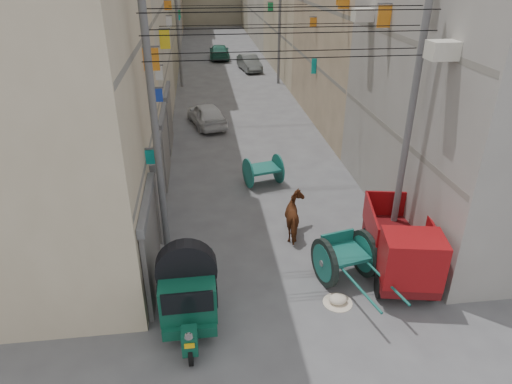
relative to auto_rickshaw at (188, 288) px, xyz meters
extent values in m
cube|color=slate|center=(-1.20, 4.79, 2.11)|extent=(0.25, 9.80, 0.18)
cube|color=slate|center=(-1.20, 4.79, 5.11)|extent=(0.25, 9.80, 0.18)
cube|color=#BAB2A0|center=(-5.08, 15.79, 4.91)|extent=(8.00, 12.00, 12.00)
cube|color=slate|center=(-1.20, 15.79, 2.11)|extent=(0.25, 11.76, 0.18)
cube|color=slate|center=(-1.20, 15.79, 5.11)|extent=(0.25, 11.76, 0.18)
cube|color=slate|center=(-1.20, 28.79, 2.11)|extent=(0.25, 13.72, 0.18)
cube|color=slate|center=(-1.20, 42.79, 2.11)|extent=(0.25, 13.72, 0.18)
cube|color=slate|center=(-1.20, 55.79, 2.11)|extent=(0.25, 11.76, 0.18)
cube|color=slate|center=(7.04, 4.79, 2.11)|extent=(0.25, 9.80, 0.18)
cube|color=slate|center=(7.04, 4.79, 5.11)|extent=(0.25, 9.80, 0.18)
cube|color=tan|center=(10.92, 15.79, 4.91)|extent=(8.00, 12.00, 12.00)
cube|color=slate|center=(7.04, 15.79, 2.11)|extent=(0.25, 11.76, 0.18)
cube|color=slate|center=(7.04, 15.79, 5.11)|extent=(0.25, 11.76, 0.18)
cube|color=slate|center=(7.04, 28.79, 2.11)|extent=(0.25, 13.72, 0.18)
cube|color=slate|center=(7.04, 42.79, 2.11)|extent=(0.25, 13.72, 0.18)
cube|color=slate|center=(7.04, 55.79, 2.11)|extent=(0.25, 11.76, 0.18)
cube|color=#4D4D52|center=(-1.00, 1.59, 0.21)|extent=(0.12, 3.00, 2.60)
cube|color=#5A5A5C|center=(-0.98, 1.59, 1.66)|extent=(0.18, 3.20, 0.25)
cube|color=#4D4D52|center=(-1.00, 5.29, 0.21)|extent=(0.12, 3.00, 2.60)
cube|color=#5A5A5C|center=(-0.98, 5.29, 1.66)|extent=(0.18, 3.20, 0.25)
cube|color=#4D4D52|center=(-1.00, 8.99, 0.21)|extent=(0.12, 3.00, 2.60)
cube|color=#5A5A5C|center=(-0.98, 8.99, 1.66)|extent=(0.18, 3.20, 0.25)
cube|color=#4D4D52|center=(-1.00, 12.79, 0.21)|extent=(0.12, 3.00, 2.60)
cube|color=#5A5A5C|center=(-0.98, 12.79, 1.66)|extent=(0.18, 3.20, 0.25)
cube|color=#198A45|center=(-0.94, 38.40, 2.53)|extent=(0.27, 0.08, 0.71)
cube|color=#0E9B93|center=(-0.86, 3.22, 2.26)|extent=(0.44, 0.08, 0.42)
cube|color=yellow|center=(-0.85, 12.59, 4.08)|extent=(0.45, 0.08, 0.84)
cube|color=#1A3BBA|center=(-0.89, 6.56, 3.15)|extent=(0.38, 0.08, 0.44)
cube|color=#198A45|center=(6.71, 30.33, 3.76)|extent=(0.43, 0.08, 0.72)
cube|color=#0E9B93|center=(-0.92, 34.87, 2.57)|extent=(0.31, 0.08, 0.44)
cube|color=orange|center=(6.75, 15.82, 4.32)|extent=(0.35, 0.08, 0.45)
cube|color=silver|center=(-0.94, 8.81, 3.40)|extent=(0.28, 0.08, 0.52)
cube|color=#0E9B93|center=(6.79, 15.31, 2.13)|extent=(0.26, 0.08, 0.80)
cube|color=#8D268C|center=(6.76, 6.16, 5.60)|extent=(0.34, 0.08, 0.55)
cube|color=orange|center=(-0.84, 5.35, 4.58)|extent=(0.47, 0.08, 0.67)
cube|color=orange|center=(-0.88, 17.95, 5.04)|extent=(0.40, 0.08, 0.47)
cube|color=silver|center=(-0.92, 18.46, 4.15)|extent=(0.32, 0.08, 0.55)
cube|color=orange|center=(6.69, 10.54, 5.63)|extent=(0.47, 0.08, 0.35)
cube|color=orange|center=(6.70, 6.08, 5.63)|extent=(0.44, 0.08, 0.69)
cube|color=#198A45|center=(-1.14, 2.79, 1.91)|extent=(0.10, 3.20, 0.80)
cube|color=orange|center=(-1.14, 11.79, 1.91)|extent=(0.10, 3.20, 0.80)
cube|color=red|center=(-1.14, 23.79, 1.91)|extent=(0.10, 3.20, 0.80)
cube|color=silver|center=(-1.14, 35.79, 1.91)|extent=(0.10, 3.20, 0.80)
cube|color=red|center=(6.98, 2.79, 1.91)|extent=(0.10, 3.20, 0.80)
cube|color=#0E9B93|center=(6.98, 11.79, 1.91)|extent=(0.10, 3.20, 0.80)
cube|color=#8D268C|center=(6.98, 23.79, 1.91)|extent=(0.10, 3.20, 0.80)
cube|color=#0E9B93|center=(6.98, 35.79, 1.91)|extent=(0.10, 3.20, 0.80)
cube|color=beige|center=(6.57, 1.79, 5.31)|extent=(0.70, 0.55, 0.45)
cube|color=beige|center=(6.57, 7.79, 5.51)|extent=(0.70, 0.55, 0.45)
cylinder|color=#5A5A5C|center=(-0.68, 2.79, 2.91)|extent=(0.20, 0.20, 8.00)
cylinder|color=#5A5A5C|center=(6.52, 2.79, 2.91)|extent=(0.20, 0.20, 8.00)
cylinder|color=#5A5A5C|center=(-0.68, 24.79, 2.91)|extent=(0.20, 0.20, 8.00)
cylinder|color=#5A5A5C|center=(6.52, 24.79, 2.91)|extent=(0.20, 0.20, 8.00)
cylinder|color=black|center=(2.92, 2.29, 5.11)|extent=(7.40, 0.02, 0.02)
cylinder|color=black|center=(2.92, 2.29, 5.71)|extent=(7.40, 0.02, 0.02)
cylinder|color=black|center=(2.92, 2.29, 6.21)|extent=(7.40, 0.02, 0.02)
cylinder|color=black|center=(2.92, 3.29, 5.11)|extent=(7.40, 0.02, 0.02)
cylinder|color=black|center=(2.92, 3.29, 5.71)|extent=(7.40, 0.02, 0.02)
cylinder|color=black|center=(2.92, 3.29, 6.21)|extent=(7.40, 0.02, 0.02)
cylinder|color=black|center=(2.92, 8.79, 5.11)|extent=(7.40, 0.02, 0.02)
cylinder|color=black|center=(2.92, 8.79, 5.71)|extent=(7.40, 0.02, 0.02)
cylinder|color=black|center=(2.92, 16.79, 5.11)|extent=(7.40, 0.02, 0.02)
cylinder|color=black|center=(0.02, -1.35, -0.80)|extent=(0.13, 0.59, 0.58)
cylinder|color=black|center=(-0.58, 0.63, -0.80)|extent=(0.13, 0.59, 0.58)
cylinder|color=black|center=(0.57, 0.64, -0.80)|extent=(0.13, 0.59, 0.58)
cube|color=#0C4532|center=(0.00, 0.01, -0.59)|extent=(1.33, 2.00, 0.29)
cube|color=#0C4532|center=(0.02, -1.29, -0.47)|extent=(0.37, 0.47, 0.57)
cylinder|color=silver|center=(0.02, -1.53, -0.10)|extent=(0.19, 0.05, 0.19)
cube|color=#EFB20D|center=(0.02, -1.55, -0.36)|extent=(0.23, 0.03, 0.13)
cube|color=#0C4532|center=(0.00, 0.06, 0.00)|extent=(1.38, 1.79, 0.99)
cube|color=black|center=(0.01, -0.84, 0.26)|extent=(1.20, 0.08, 0.57)
cube|color=black|center=(-0.69, 0.05, 0.11)|extent=(0.06, 1.25, 0.68)
cube|color=black|center=(0.69, 0.07, 0.11)|extent=(0.06, 1.25, 0.68)
cube|color=white|center=(0.01, -0.88, -0.52)|extent=(1.31, 0.07, 0.06)
cylinder|color=black|center=(3.82, 1.14, -0.39)|extent=(0.47, 1.41, 1.42)
cylinder|color=#14574D|center=(3.82, 1.14, -0.39)|extent=(0.42, 1.12, 1.11)
cylinder|color=#5A5A5C|center=(3.82, 1.14, -0.39)|extent=(0.26, 0.23, 0.18)
cylinder|color=black|center=(5.10, 1.45, -0.39)|extent=(0.47, 1.41, 1.42)
cylinder|color=#14574D|center=(5.10, 1.45, -0.39)|extent=(0.42, 1.12, 1.11)
cylinder|color=#5A5A5C|center=(5.10, 1.45, -0.39)|extent=(0.26, 0.23, 0.18)
cylinder|color=#5A5A5C|center=(4.46, 1.29, -0.39)|extent=(1.35, 0.39, 0.08)
cube|color=#14574D|center=(4.46, 1.29, -0.20)|extent=(1.29, 1.33, 0.10)
cube|color=#14574D|center=(4.34, 1.79, 0.02)|extent=(1.05, 0.32, 0.35)
cylinder|color=#14574D|center=(4.36, -0.03, -0.28)|extent=(0.60, 2.28, 0.07)
cylinder|color=#14574D|center=(5.14, 0.16, -0.28)|extent=(0.60, 2.28, 0.07)
cylinder|color=black|center=(5.21, 0.38, -0.74)|extent=(0.32, 0.73, 0.71)
cylinder|color=black|center=(5.66, 2.70, -0.74)|extent=(0.32, 0.73, 0.71)
cylinder|color=black|center=(6.59, 0.11, -0.74)|extent=(0.32, 0.73, 0.71)
cylinder|color=black|center=(7.03, 2.43, -0.74)|extent=(0.32, 0.73, 0.71)
cube|color=#530B0E|center=(6.12, 1.40, -0.50)|extent=(2.20, 3.78, 0.38)
cube|color=maroon|center=(5.89, 0.19, 0.25)|extent=(1.74, 1.40, 1.34)
cube|color=black|center=(5.80, -0.31, 0.36)|extent=(1.38, 0.33, 0.59)
cube|color=#530B0E|center=(6.23, 1.99, -0.21)|extent=(2.03, 2.63, 0.13)
cube|color=maroon|center=(5.46, 2.13, 0.25)|extent=(0.51, 2.33, 0.91)
cube|color=maroon|center=(7.01, 1.84, 0.25)|extent=(0.51, 2.33, 0.91)
cube|color=maroon|center=(6.45, 3.13, 0.25)|extent=(1.60, 0.37, 0.91)
cylinder|color=#14574D|center=(2.34, 7.63, -0.48)|extent=(0.37, 1.21, 1.23)
cylinder|color=#14574D|center=(3.63, 7.95, -0.48)|extent=(0.37, 1.21, 1.23)
cube|color=#14574D|center=(2.99, 7.79, -0.36)|extent=(1.41, 1.30, 0.09)
cylinder|color=#5A5A5C|center=(2.99, 7.79, -0.48)|extent=(1.35, 0.41, 0.08)
ellipsoid|color=beige|center=(4.00, 0.23, -0.97)|extent=(0.51, 0.40, 0.25)
imported|color=#5B3215|center=(3.55, 3.79, -0.40)|extent=(0.88, 1.70, 1.39)
imported|color=silver|center=(0.88, 15.63, -0.45)|extent=(2.43, 4.07, 1.30)
imported|color=#4E5251|center=(4.85, 29.45, -0.47)|extent=(1.89, 3.97, 1.25)
imported|color=#1F5B49|center=(2.63, 34.76, -0.46)|extent=(1.92, 4.44, 1.27)
camera|label=1|loc=(0.56, -9.14, 7.33)|focal=32.00mm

